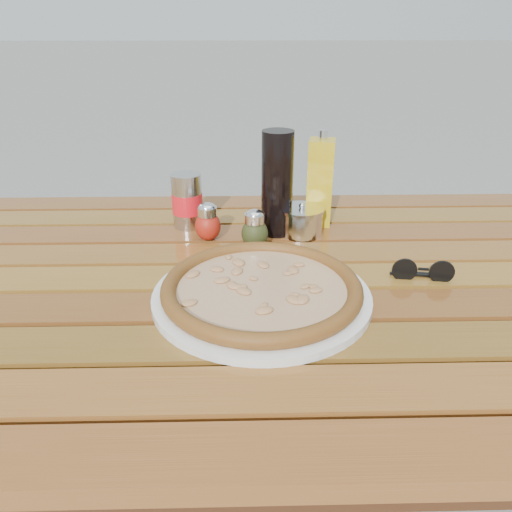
{
  "coord_description": "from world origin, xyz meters",
  "views": [
    {
      "loc": [
        -0.02,
        -0.8,
        1.17
      ],
      "look_at": [
        0.0,
        0.02,
        0.78
      ],
      "focal_mm": 35.0,
      "sensor_mm": 36.0,
      "label": 1
    }
  ],
  "objects_px": {
    "oregano_shaker": "(255,230)",
    "olive_oil_cruet": "(320,182)",
    "plate": "(262,296)",
    "sunglasses": "(423,272)",
    "pizza": "(262,288)",
    "soda_can": "(187,201)",
    "parmesan_tin": "(301,221)",
    "pepper_shaker": "(208,222)",
    "dark_bottle": "(277,184)",
    "table": "(256,311)"
  },
  "relations": [
    {
      "from": "olive_oil_cruet",
      "to": "parmesan_tin",
      "type": "distance_m",
      "value": 0.1
    },
    {
      "from": "oregano_shaker",
      "to": "soda_can",
      "type": "relative_size",
      "value": 0.68
    },
    {
      "from": "sunglasses",
      "to": "parmesan_tin",
      "type": "bearing_deg",
      "value": 141.0
    },
    {
      "from": "oregano_shaker",
      "to": "dark_bottle",
      "type": "height_order",
      "value": "dark_bottle"
    },
    {
      "from": "plate",
      "to": "parmesan_tin",
      "type": "relative_size",
      "value": 3.58
    },
    {
      "from": "soda_can",
      "to": "parmesan_tin",
      "type": "bearing_deg",
      "value": -11.3
    },
    {
      "from": "plate",
      "to": "olive_oil_cruet",
      "type": "xyz_separation_m",
      "value": [
        0.14,
        0.34,
        0.09
      ]
    },
    {
      "from": "soda_can",
      "to": "sunglasses",
      "type": "xyz_separation_m",
      "value": [
        0.44,
        -0.26,
        -0.04
      ]
    },
    {
      "from": "plate",
      "to": "olive_oil_cruet",
      "type": "height_order",
      "value": "olive_oil_cruet"
    },
    {
      "from": "dark_bottle",
      "to": "sunglasses",
      "type": "xyz_separation_m",
      "value": [
        0.25,
        -0.22,
        -0.09
      ]
    },
    {
      "from": "plate",
      "to": "sunglasses",
      "type": "relative_size",
      "value": 3.24
    },
    {
      "from": "dark_bottle",
      "to": "olive_oil_cruet",
      "type": "bearing_deg",
      "value": 28.75
    },
    {
      "from": "pizza",
      "to": "parmesan_tin",
      "type": "bearing_deg",
      "value": 71.22
    },
    {
      "from": "pizza",
      "to": "olive_oil_cruet",
      "type": "bearing_deg",
      "value": 67.61
    },
    {
      "from": "plate",
      "to": "parmesan_tin",
      "type": "bearing_deg",
      "value": 71.22
    },
    {
      "from": "table",
      "to": "pepper_shaker",
      "type": "relative_size",
      "value": 17.07
    },
    {
      "from": "oregano_shaker",
      "to": "olive_oil_cruet",
      "type": "bearing_deg",
      "value": 41.44
    },
    {
      "from": "pizza",
      "to": "table",
      "type": "bearing_deg",
      "value": 94.54
    },
    {
      "from": "pepper_shaker",
      "to": "sunglasses",
      "type": "relative_size",
      "value": 0.74
    },
    {
      "from": "plate",
      "to": "soda_can",
      "type": "distance_m",
      "value": 0.37
    },
    {
      "from": "plate",
      "to": "sunglasses",
      "type": "distance_m",
      "value": 0.3
    },
    {
      "from": "plate",
      "to": "sunglasses",
      "type": "height_order",
      "value": "sunglasses"
    },
    {
      "from": "olive_oil_cruet",
      "to": "sunglasses",
      "type": "xyz_separation_m",
      "value": [
        0.15,
        -0.28,
        -0.08
      ]
    },
    {
      "from": "dark_bottle",
      "to": "olive_oil_cruet",
      "type": "xyz_separation_m",
      "value": [
        0.1,
        0.05,
        -0.01
      ]
    },
    {
      "from": "pepper_shaker",
      "to": "pizza",
      "type": "bearing_deg",
      "value": -67.61
    },
    {
      "from": "soda_can",
      "to": "parmesan_tin",
      "type": "distance_m",
      "value": 0.25
    },
    {
      "from": "plate",
      "to": "dark_bottle",
      "type": "distance_m",
      "value": 0.31
    },
    {
      "from": "table",
      "to": "soda_can",
      "type": "xyz_separation_m",
      "value": [
        -0.15,
        0.24,
        0.13
      ]
    },
    {
      "from": "soda_can",
      "to": "table",
      "type": "bearing_deg",
      "value": -58.92
    },
    {
      "from": "table",
      "to": "pizza",
      "type": "distance_m",
      "value": 0.13
    },
    {
      "from": "olive_oil_cruet",
      "to": "parmesan_tin",
      "type": "height_order",
      "value": "olive_oil_cruet"
    },
    {
      "from": "pepper_shaker",
      "to": "olive_oil_cruet",
      "type": "xyz_separation_m",
      "value": [
        0.24,
        0.09,
        0.06
      ]
    },
    {
      "from": "oregano_shaker",
      "to": "olive_oil_cruet",
      "type": "xyz_separation_m",
      "value": [
        0.15,
        0.13,
        0.06
      ]
    },
    {
      "from": "dark_bottle",
      "to": "parmesan_tin",
      "type": "relative_size",
      "value": 2.19
    },
    {
      "from": "soda_can",
      "to": "sunglasses",
      "type": "height_order",
      "value": "soda_can"
    },
    {
      "from": "plate",
      "to": "pizza",
      "type": "xyz_separation_m",
      "value": [
        0.0,
        0.0,
        0.02
      ]
    },
    {
      "from": "table",
      "to": "olive_oil_cruet",
      "type": "height_order",
      "value": "olive_oil_cruet"
    },
    {
      "from": "table",
      "to": "soda_can",
      "type": "height_order",
      "value": "soda_can"
    },
    {
      "from": "table",
      "to": "plate",
      "type": "distance_m",
      "value": 0.12
    },
    {
      "from": "pizza",
      "to": "pepper_shaker",
      "type": "distance_m",
      "value": 0.27
    },
    {
      "from": "pizza",
      "to": "soda_can",
      "type": "height_order",
      "value": "soda_can"
    },
    {
      "from": "table",
      "to": "dark_bottle",
      "type": "height_order",
      "value": "dark_bottle"
    },
    {
      "from": "table",
      "to": "pizza",
      "type": "xyz_separation_m",
      "value": [
        0.01,
        -0.09,
        0.1
      ]
    },
    {
      "from": "pepper_shaker",
      "to": "dark_bottle",
      "type": "distance_m",
      "value": 0.17
    },
    {
      "from": "pizza",
      "to": "soda_can",
      "type": "distance_m",
      "value": 0.36
    },
    {
      "from": "plate",
      "to": "parmesan_tin",
      "type": "height_order",
      "value": "parmesan_tin"
    },
    {
      "from": "plate",
      "to": "parmesan_tin",
      "type": "xyz_separation_m",
      "value": [
        0.09,
        0.28,
        0.02
      ]
    },
    {
      "from": "pizza",
      "to": "plate",
      "type": "bearing_deg",
      "value": -146.31
    },
    {
      "from": "pizza",
      "to": "soda_can",
      "type": "bearing_deg",
      "value": 115.0
    },
    {
      "from": "sunglasses",
      "to": "plate",
      "type": "bearing_deg",
      "value": -158.58
    }
  ]
}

